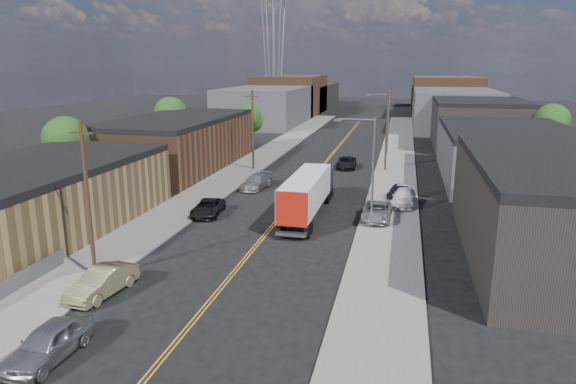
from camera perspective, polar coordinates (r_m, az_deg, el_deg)
The scene contains 32 objects.
ground at distance 78.41m, azimuth 5.06°, elevation 4.37°, with size 260.00×260.00×0.00m, color black.
centerline at distance 63.83m, azimuth 3.22°, elevation 2.17°, with size 0.32×120.00×0.01m, color gold.
sidewalk_left at distance 66.01m, azimuth -4.94°, elevation 2.60°, with size 5.00×140.00×0.15m, color slate.
sidewalk_right at distance 62.99m, azimuth 11.77°, elevation 1.79°, with size 5.00×140.00×0.15m, color slate.
warehouse_tan at distance 45.87m, azimuth -25.76°, elevation -0.39°, with size 12.00×22.00×5.60m.
warehouse_brown at distance 67.60m, azimuth -12.18°, elevation 5.38°, with size 12.00×26.00×6.60m.
industrial_right_b at distance 64.49m, azimuth 23.11°, elevation 3.93°, with size 14.00×24.00×6.10m.
industrial_right_c at distance 89.87m, azimuth 20.35°, elevation 7.24°, with size 14.00×22.00×7.60m.
skyline_left_a at distance 116.00m, azimuth -2.45°, elevation 9.54°, with size 16.00×30.00×8.00m, color #353538.
skyline_right_a at distance 112.41m, azimuth 17.89°, elevation 8.74°, with size 16.00×30.00×8.00m, color #353538.
skyline_left_b at distance 140.16m, azimuth 0.26°, elevation 10.74°, with size 16.00×26.00×10.00m, color #4F331F.
skyline_right_b at distance 137.20m, azimuth 17.07°, elevation 10.07°, with size 16.00×26.00×10.00m, color #4F331F.
skyline_left_c at distance 159.80m, azimuth 1.84°, elevation 10.61°, with size 16.00×40.00×7.00m, color black.
skyline_right_c at distance 157.21m, azimuth 16.53°, elevation 9.99°, with size 16.00×40.00×7.00m, color black.
streetlight_near at distance 42.42m, azimuth 8.93°, elevation 3.27°, with size 3.39×0.25×9.00m.
streetlight_far at distance 77.05m, azimuth 10.80°, elevation 8.00°, with size 3.39×0.25×9.00m.
utility_pole_left_near at distance 33.37m, azimuth -21.34°, elevation -0.81°, with size 1.60×0.26×10.00m.
utility_pole_left_far at distance 64.82m, azimuth -3.94°, elevation 6.94°, with size 1.60×0.26×10.00m.
utility_pole_right at distance 65.14m, azimuth 10.91°, elevation 6.76°, with size 1.60×0.26×10.00m.
tree_left_near at distance 58.37m, azimuth -23.39°, elevation 5.07°, with size 4.85×4.76×7.91m.
tree_left_mid at distance 79.73m, azimuth -12.86°, elevation 8.21°, with size 5.10×5.04×8.37m.
tree_left_far at distance 82.70m, azimuth -4.39°, elevation 8.08°, with size 4.35×4.20×6.97m.
tree_right_far at distance 79.52m, azimuth 27.29°, elevation 6.77°, with size 4.85×4.76×7.91m.
semi_truck at distance 45.56m, azimuth 2.33°, elevation 0.14°, with size 2.59×14.71×3.85m.
car_left_a at distance 26.67m, azimuth -25.04°, elevation -14.90°, with size 1.95×4.84×1.65m, color #97999B.
car_left_b at distance 32.19m, azimuth -19.94°, elevation -9.39°, with size 1.70×4.87×1.60m, color #807B54.
car_left_c at distance 46.26m, azimuth -8.89°, elevation -1.73°, with size 2.29×4.96×1.38m, color black.
car_left_d at distance 55.52m, azimuth -3.55°, elevation 1.15°, with size 2.14×5.27×1.53m, color #989B9C.
car_right_lot_a at distance 44.58m, azimuth 9.84°, elevation -2.12°, with size 2.41×5.23×1.45m, color #A4A7A9.
car_right_lot_b at distance 49.64m, azimuth 12.72°, elevation -0.59°, with size 2.05×5.04×1.46m, color silver.
car_right_lot_c at distance 52.56m, azimuth 12.08°, elevation 0.16°, with size 1.52×3.78×1.29m, color black.
car_ahead_truck at distance 66.87m, azimuth 6.51°, elevation 3.27°, with size 2.38×5.15×1.43m, color black.
Camera 1 is at (10.27, -16.61, 13.16)m, focal length 32.00 mm.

